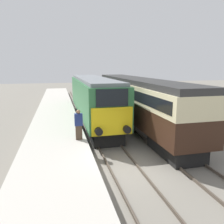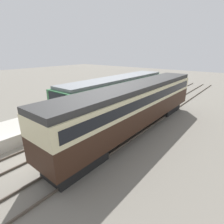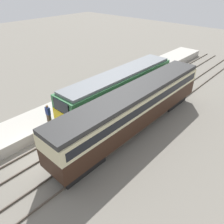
# 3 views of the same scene
# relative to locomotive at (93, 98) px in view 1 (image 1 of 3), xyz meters

# --- Properties ---
(ground_plane) EXTENTS (120.00, 120.00, 0.00)m
(ground_plane) POSITION_rel_locomotive_xyz_m (0.00, -9.71, -2.25)
(ground_plane) COLOR slate
(platform_left) EXTENTS (3.50, 50.00, 0.94)m
(platform_left) POSITION_rel_locomotive_xyz_m (-3.30, -1.71, -1.78)
(platform_left) COLOR #B7B2A8
(platform_left) RESTS_ON ground_plane
(rails_near_track) EXTENTS (1.51, 60.00, 0.14)m
(rails_near_track) POSITION_rel_locomotive_xyz_m (0.00, -4.71, -2.18)
(rails_near_track) COLOR #4C4238
(rails_near_track) RESTS_ON ground_plane
(rails_far_track) EXTENTS (1.50, 60.00, 0.14)m
(rails_far_track) POSITION_rel_locomotive_xyz_m (3.40, -4.71, -2.18)
(rails_far_track) COLOR #4C4238
(rails_far_track) RESTS_ON ground_plane
(locomotive) EXTENTS (2.70, 14.62, 4.03)m
(locomotive) POSITION_rel_locomotive_xyz_m (0.00, 0.00, 0.00)
(locomotive) COLOR black
(locomotive) RESTS_ON ground_plane
(passenger_carriage) EXTENTS (2.75, 17.42, 4.04)m
(passenger_carriage) POSITION_rel_locomotive_xyz_m (3.40, -1.95, 0.19)
(passenger_carriage) COLOR black
(passenger_carriage) RESTS_ON ground_plane
(person_on_platform) EXTENTS (0.44, 0.26, 1.71)m
(person_on_platform) POSITION_rel_locomotive_xyz_m (-1.97, -7.21, -0.46)
(person_on_platform) COLOR #473828
(person_on_platform) RESTS_ON platform_left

